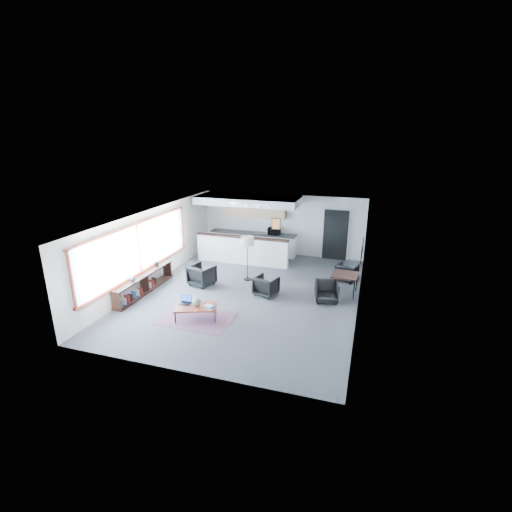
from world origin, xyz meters
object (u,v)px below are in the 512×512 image
(dining_table, at_px, (345,276))
(dining_chair_far, at_px, (347,273))
(floor_lamp, at_px, (247,242))
(ceramic_pot, at_px, (197,302))
(dining_chair_near, at_px, (327,292))
(book_stack, at_px, (209,307))
(coffee_table, at_px, (196,307))
(microwave, at_px, (274,230))
(laptop, at_px, (186,301))
(armchair_left, at_px, (202,274))
(armchair_right, at_px, (266,285))

(dining_table, bearing_deg, dining_chair_far, 90.00)
(floor_lamp, bearing_deg, ceramic_pot, -97.27)
(dining_chair_near, bearing_deg, book_stack, -154.99)
(dining_table, bearing_deg, floor_lamp, 176.18)
(coffee_table, distance_m, dining_chair_far, 5.72)
(microwave, bearing_deg, floor_lamp, -96.75)
(laptop, bearing_deg, microwave, 75.75)
(ceramic_pot, height_order, armchair_left, armchair_left)
(laptop, height_order, book_stack, laptop)
(ceramic_pot, bearing_deg, dining_table, 38.13)
(ceramic_pot, height_order, armchair_right, armchair_right)
(laptop, relative_size, ceramic_pot, 1.38)
(book_stack, bearing_deg, floor_lamp, 89.84)
(coffee_table, distance_m, dining_table, 4.92)
(ceramic_pot, relative_size, armchair_left, 0.31)
(armchair_right, xyz_separation_m, floor_lamp, (-1.01, 1.09, 1.05))
(armchair_left, distance_m, dining_chair_far, 5.14)
(armchair_left, bearing_deg, floor_lamp, -128.20)
(coffee_table, bearing_deg, dining_chair_far, 27.18)
(ceramic_pot, bearing_deg, floor_lamp, 82.73)
(coffee_table, height_order, dining_chair_far, dining_chair_far)
(dining_chair_far, bearing_deg, dining_table, 107.79)
(book_stack, bearing_deg, microwave, 88.37)
(book_stack, height_order, dining_table, dining_table)
(floor_lamp, xyz_separation_m, microwave, (0.17, 3.02, -0.29))
(ceramic_pot, height_order, dining_table, dining_table)
(laptop, height_order, dining_table, dining_table)
(armchair_left, xyz_separation_m, dining_chair_far, (4.77, 1.91, -0.10))
(microwave, bearing_deg, dining_table, -48.54)
(laptop, bearing_deg, dining_chair_near, 24.81)
(dining_table, bearing_deg, microwave, 135.00)
(dining_chair_near, distance_m, microwave, 4.94)
(armchair_left, bearing_deg, ceramic_pot, 128.85)
(dining_chair_far, distance_m, microwave, 3.94)
(armchair_left, height_order, dining_chair_near, armchair_left)
(armchair_right, height_order, dining_table, armchair_right)
(floor_lamp, relative_size, microwave, 3.10)
(ceramic_pot, distance_m, book_stack, 0.41)
(coffee_table, xyz_separation_m, dining_table, (3.85, 3.05, 0.27))
(dining_chair_near, height_order, dining_chair_far, dining_chair_near)
(armchair_right, distance_m, dining_chair_far, 3.16)
(ceramic_pot, xyz_separation_m, armchair_right, (1.42, 2.15, -0.16))
(laptop, distance_m, dining_chair_far, 5.90)
(armchair_right, xyz_separation_m, dining_chair_near, (1.94, 0.10, -0.04))
(laptop, relative_size, armchair_left, 0.43)
(armchair_right, bearing_deg, book_stack, 80.30)
(laptop, distance_m, floor_lamp, 3.40)
(dining_table, xyz_separation_m, dining_chair_far, (-0.00, 1.19, -0.33))
(ceramic_pot, relative_size, microwave, 0.48)
(floor_lamp, relative_size, dining_table, 1.87)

